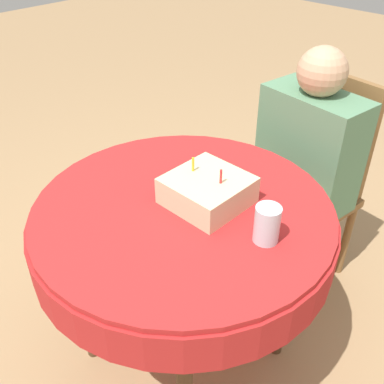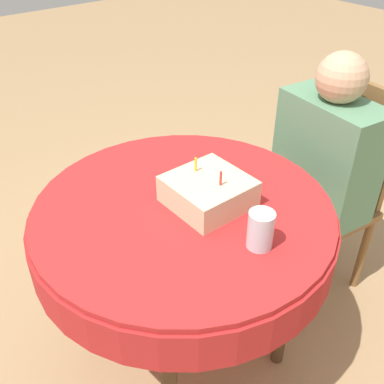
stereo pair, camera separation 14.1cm
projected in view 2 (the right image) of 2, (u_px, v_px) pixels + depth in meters
The scene contains 6 objects.
ground_plane at pixel (185, 350), 1.87m from camera, with size 12.00×12.00×0.00m, color #A37F56.
dining_table at pixel (183, 228), 1.50m from camera, with size 0.99×0.99×0.75m.
chair at pixel (332, 188), 1.97m from camera, with size 0.45×0.45×0.96m.
person at pixel (322, 161), 1.83m from camera, with size 0.44×0.35×1.11m.
birthday_cake at pixel (208, 191), 1.43m from camera, with size 0.24×0.24×0.14m.
drinking_glass at pixel (261, 230), 1.25m from camera, with size 0.08×0.08×0.12m.
Camera 2 is at (0.92, -0.71, 1.62)m, focal length 42.00 mm.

